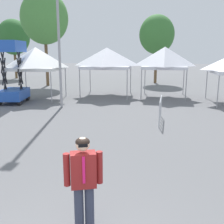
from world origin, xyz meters
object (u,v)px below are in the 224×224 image
Objects in this scene: tree_behind_tents_right at (157,35)px; canopy_tent_far_right at (36,59)px; canopy_tent_far_left at (165,58)px; person_foreground at (84,180)px; light_pole_near_lift at (57,5)px; crowd_barrier_near_person at (160,105)px; canopy_tent_behind_left at (107,58)px; tree_behind_tents_center at (44,18)px; scissor_lift at (13,84)px; tree_behind_tents_left at (13,37)px.

canopy_tent_far_right is at bearing -127.71° from tree_behind_tents_right.
canopy_tent_far_left is 0.52× the size of tree_behind_tents_right.
person_foreground is 12.12m from light_pole_near_lift.
tree_behind_tents_right reaches higher than canopy_tent_far_right.
canopy_tent_far_right is 1.63× the size of crowd_barrier_near_person.
canopy_tent_behind_left is 0.41× the size of tree_behind_tents_center.
crowd_barrier_near_person is at bearing -32.67° from canopy_tent_far_right.
scissor_lift is at bearing -122.65° from canopy_tent_far_right.
tree_behind_tents_center reaches higher than crowd_barrier_near_person.
canopy_tent_far_left is 8.92m from tree_behind_tents_right.
tree_behind_tents_left reaches higher than scissor_lift.
tree_behind_tents_right is at bearing 91.95° from canopy_tent_far_left.
person_foreground is (6.21, -13.07, -1.64)m from canopy_tent_far_right.
scissor_lift is at bearing -146.29° from canopy_tent_behind_left.
canopy_tent_behind_left is 9.48m from tree_behind_tents_right.
scissor_lift reaches higher than person_foreground.
canopy_tent_far_right is 0.99× the size of canopy_tent_far_left.
canopy_tent_far_left reaches higher than crowd_barrier_near_person.
canopy_tent_behind_left is 6.62m from scissor_lift.
canopy_tent_behind_left is 8.80m from tree_behind_tents_center.
tree_behind_tents_right is 16.11m from crowd_barrier_near_person.
tree_behind_tents_right reaches higher than canopy_tent_far_left.
tree_behind_tents_left is (-14.44, 26.51, 3.73)m from person_foreground.
tree_behind_tents_right is (8.15, 10.54, 2.09)m from canopy_tent_far_right.
light_pole_near_lift reaches higher than crowd_barrier_near_person.
scissor_lift is 9.97m from tree_behind_tents_center.
canopy_tent_behind_left is at bearing -38.37° from tree_behind_tents_center.
tree_behind_tents_center is at bearing 114.57° from light_pole_near_lift.
canopy_tent_behind_left is 5.75m from light_pole_near_lift.
crowd_barrier_near_person is (-0.56, -6.93, -1.96)m from canopy_tent_far_left.
tree_behind_tents_left reaches higher than crowd_barrier_near_person.
tree_behind_tents_center is (-1.01, 8.62, 4.91)m from scissor_lift.
tree_behind_tents_center is (-8.17, 20.19, 5.03)m from person_foreground.
light_pole_near_lift reaches higher than tree_behind_tents_left.
tree_behind_tents_left is 16.63m from tree_behind_tents_right.
tree_behind_tents_center is at bearing 153.20° from canopy_tent_far_left.
canopy_tent_far_right is at bearing 57.35° from scissor_lift.
light_pole_near_lift is 4.76× the size of crowd_barrier_near_person.
crowd_barrier_near_person is at bearing 78.17° from person_foreground.
scissor_lift is (-0.95, -1.49, -1.51)m from canopy_tent_far_right.
tree_behind_tents_center reaches higher than tree_behind_tents_right.
person_foreground is 0.18× the size of light_pole_near_lift.
tree_behind_tents_right is at bearing 52.88° from scissor_lift.
scissor_lift reaches higher than canopy_tent_far_left.
canopy_tent_behind_left is 1.63× the size of crowd_barrier_near_person.
canopy_tent_behind_left is at bearing 33.71° from scissor_lift.
tree_behind_tents_left is (-7.28, 14.94, 3.61)m from scissor_lift.
tree_behind_tents_center is (-4.39, 9.61, 0.50)m from light_pole_near_lift.
light_pole_near_lift reaches higher than tree_behind_tents_center.
canopy_tent_far_left is 20.40m from tree_behind_tents_left.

